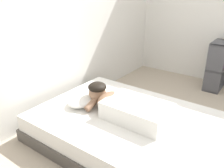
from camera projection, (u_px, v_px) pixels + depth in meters
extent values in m
plane|color=tan|center=(177.00, 146.00, 2.43)|extent=(12.23, 12.23, 0.00)
cube|color=silver|center=(61.00, 11.00, 2.78)|extent=(4.11, 0.10, 2.50)
cube|color=silver|center=(221.00, 4.00, 3.64)|extent=(0.10, 6.08, 2.50)
cube|color=#4C4742|center=(129.00, 136.00, 2.49)|extent=(1.38, 1.94, 0.13)
cube|color=white|center=(129.00, 123.00, 2.42)|extent=(1.34, 1.88, 0.17)
ellipsoid|color=white|center=(87.00, 98.00, 2.66)|extent=(0.52, 0.32, 0.11)
cube|color=white|center=(137.00, 111.00, 2.31)|extent=(0.42, 0.64, 0.18)
ellipsoid|color=#8C664C|center=(109.00, 100.00, 2.48)|extent=(0.32, 0.20, 0.16)
sphere|color=#8C664C|center=(97.00, 93.00, 2.55)|extent=(0.19, 0.19, 0.19)
ellipsoid|color=black|center=(97.00, 87.00, 2.52)|extent=(0.20, 0.20, 0.10)
cylinder|color=#8C664C|center=(93.00, 102.00, 2.49)|extent=(0.23, 0.07, 0.14)
cylinder|color=#8C664C|center=(104.00, 96.00, 2.64)|extent=(0.23, 0.07, 0.14)
cylinder|color=#D84C47|center=(101.00, 96.00, 2.74)|extent=(0.09, 0.09, 0.07)
torus|color=#D84C47|center=(104.00, 94.00, 2.79)|extent=(0.05, 0.01, 0.05)
cube|color=black|center=(127.00, 118.00, 2.35)|extent=(0.07, 0.14, 0.01)
cube|color=#4C4C51|center=(214.00, 70.00, 3.47)|extent=(0.03, 0.24, 0.75)
cube|color=#4C4C51|center=(221.00, 62.00, 3.79)|extent=(0.03, 0.24, 0.75)
cube|color=#4C4C51|center=(213.00, 87.00, 3.77)|extent=(0.45, 0.24, 0.03)
cube|color=#4C4C51|center=(217.00, 68.00, 3.64)|extent=(0.45, 0.24, 0.03)
cube|color=#4C4C51|center=(222.00, 43.00, 3.49)|extent=(0.45, 0.24, 0.03)
cube|color=#724C8C|center=(215.00, 65.00, 3.47)|extent=(0.03, 0.15, 0.17)
cube|color=#3F8C59|center=(215.00, 65.00, 3.50)|extent=(0.03, 0.15, 0.15)
cube|color=#B23833|center=(216.00, 63.00, 3.53)|extent=(0.03, 0.17, 0.18)
cube|color=#724C8C|center=(217.00, 64.00, 3.56)|extent=(0.02, 0.18, 0.15)
cube|color=#BF723F|center=(218.00, 62.00, 3.58)|extent=(0.03, 0.18, 0.18)
cube|color=#724C8C|center=(218.00, 61.00, 3.60)|extent=(0.03, 0.20, 0.20)
cube|color=#724C8C|center=(219.00, 60.00, 3.64)|extent=(0.04, 0.16, 0.20)
cube|color=#BF723F|center=(219.00, 61.00, 3.67)|extent=(0.02, 0.20, 0.17)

